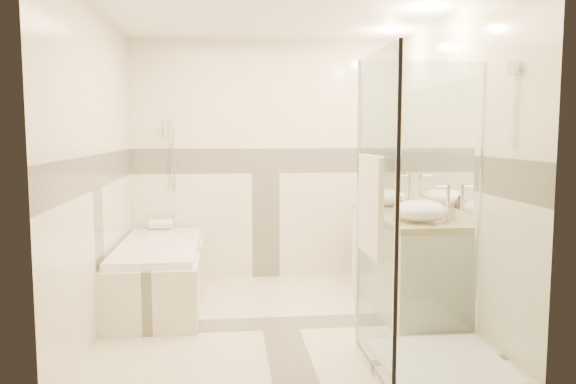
{
  "coord_description": "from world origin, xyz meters",
  "views": [
    {
      "loc": [
        -0.42,
        -4.41,
        1.55
      ],
      "look_at": [
        0.1,
        0.25,
        1.05
      ],
      "focal_mm": 35.0,
      "sensor_mm": 36.0,
      "label": 1
    }
  ],
  "objects": [
    {
      "name": "room",
      "position": [
        0.06,
        0.01,
        1.26
      ],
      "size": [
        2.82,
        3.02,
        2.52
      ],
      "color": "beige",
      "rests_on": "ground"
    },
    {
      "name": "bathtub",
      "position": [
        -1.02,
        0.65,
        0.31
      ],
      "size": [
        0.75,
        1.7,
        0.56
      ],
      "color": "beige",
      "rests_on": "ground"
    },
    {
      "name": "vanity",
      "position": [
        1.12,
        0.3,
        0.43
      ],
      "size": [
        0.58,
        1.62,
        0.85
      ],
      "color": "silver",
      "rests_on": "ground"
    },
    {
      "name": "shower_enclosure",
      "position": [
        0.83,
        -0.97,
        0.51
      ],
      "size": [
        0.96,
        0.93,
        2.04
      ],
      "color": "beige",
      "rests_on": "ground"
    },
    {
      "name": "vessel_sink_near",
      "position": [
        1.1,
        0.79,
        0.93
      ],
      "size": [
        0.4,
        0.4,
        0.16
      ],
      "primitive_type": "ellipsoid",
      "color": "white",
      "rests_on": "vanity"
    },
    {
      "name": "vessel_sink_far",
      "position": [
        1.1,
        -0.17,
        0.94
      ],
      "size": [
        0.43,
        0.43,
        0.17
      ],
      "primitive_type": "ellipsoid",
      "color": "white",
      "rests_on": "vanity"
    },
    {
      "name": "faucet_near",
      "position": [
        1.32,
        0.79,
        1.03
      ],
      "size": [
        0.13,
        0.03,
        0.31
      ],
      "color": "silver",
      "rests_on": "vanity"
    },
    {
      "name": "faucet_far",
      "position": [
        1.32,
        -0.17,
        1.02
      ],
      "size": [
        0.12,
        0.03,
        0.29
      ],
      "color": "silver",
      "rests_on": "vanity"
    },
    {
      "name": "amenity_bottle_a",
      "position": [
        1.1,
        0.34,
        0.92
      ],
      "size": [
        0.08,
        0.08,
        0.14
      ],
      "primitive_type": "imported",
      "rotation": [
        0.0,
        0.0,
        0.41
      ],
      "color": "black",
      "rests_on": "vanity"
    },
    {
      "name": "amenity_bottle_b",
      "position": [
        1.1,
        0.4,
        0.92
      ],
      "size": [
        0.12,
        0.12,
        0.13
      ],
      "primitive_type": "imported",
      "rotation": [
        0.0,
        0.0,
        -0.17
      ],
      "color": "black",
      "rests_on": "vanity"
    },
    {
      "name": "folded_towels",
      "position": [
        1.1,
        1.01,
        0.89
      ],
      "size": [
        0.14,
        0.23,
        0.07
      ],
      "primitive_type": "cube",
      "rotation": [
        0.0,
        0.0,
        -0.03
      ],
      "color": "white",
      "rests_on": "vanity"
    },
    {
      "name": "rolled_towel",
      "position": [
        -1.09,
        1.38,
        0.61
      ],
      "size": [
        0.23,
        0.1,
        0.1
      ],
      "primitive_type": "cylinder",
      "rotation": [
        0.0,
        1.57,
        0.0
      ],
      "color": "white",
      "rests_on": "bathtub"
    }
  ]
}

